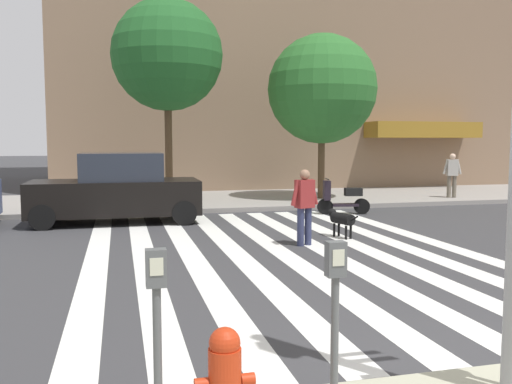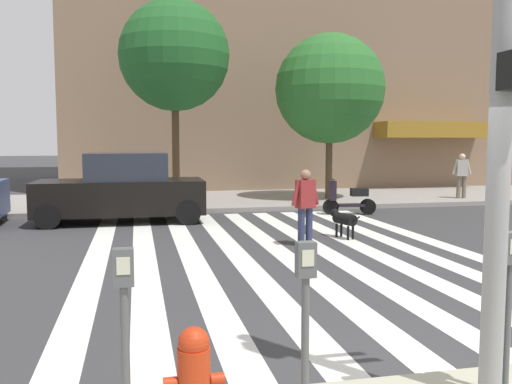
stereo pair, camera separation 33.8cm
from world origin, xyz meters
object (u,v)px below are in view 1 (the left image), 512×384
object	(u,v)px
fire_hydrant	(225,381)
street_tree_nearest	(167,55)
pedestrian_bystander	(452,173)
parked_car_behind_first	(117,190)
dog_on_leash	(341,219)
parking_meter_second_along	(335,306)
parking_meter_third_along	(157,318)
pedestrian_dog_walker	(305,203)
parked_scooter	(343,199)
street_tree_middle	(322,89)

from	to	relation	value
fire_hydrant	street_tree_nearest	bearing A→B (deg)	86.38
fire_hydrant	pedestrian_bystander	bearing A→B (deg)	51.13
parked_car_behind_first	dog_on_leash	size ratio (longest dim) A/B	4.60
parking_meter_second_along	parking_meter_third_along	distance (m)	1.29
pedestrian_dog_walker	parked_scooter	bearing A→B (deg)	57.66
fire_hydrant	parking_meter_third_along	world-z (taller)	parking_meter_third_along
street_tree_nearest	pedestrian_bystander	world-z (taller)	street_tree_nearest
parked_car_behind_first	parked_scooter	size ratio (longest dim) A/B	2.80
street_tree_middle	pedestrian_bystander	size ratio (longest dim) A/B	3.63
parked_car_behind_first	dog_on_leash	distance (m)	6.28
street_tree_middle	pedestrian_bystander	world-z (taller)	street_tree_middle
fire_hydrant	street_tree_middle	distance (m)	16.77
dog_on_leash	pedestrian_dog_walker	bearing A→B (deg)	-148.44
parked_car_behind_first	street_tree_middle	distance (m)	8.65
parked_car_behind_first	parked_scooter	bearing A→B (deg)	0.54
pedestrian_bystander	parking_meter_third_along	bearing A→B (deg)	-129.97
parked_scooter	street_tree_nearest	world-z (taller)	street_tree_nearest
parking_meter_second_along	dog_on_leash	world-z (taller)	parking_meter_second_along
parking_meter_second_along	pedestrian_bystander	size ratio (longest dim) A/B	0.83
street_tree_middle	dog_on_leash	distance (m)	8.30
parking_meter_third_along	parked_scooter	distance (m)	13.40
parking_meter_third_along	fire_hydrant	bearing A→B (deg)	3.56
street_tree_middle	parking_meter_second_along	bearing A→B (deg)	-110.66
street_tree_nearest	parked_car_behind_first	bearing A→B (deg)	-117.69
parking_meter_second_along	street_tree_middle	bearing A→B (deg)	69.34
street_tree_middle	pedestrian_dog_walker	xyz separation A→B (m)	(-3.37, -7.80, -3.19)
parking_meter_second_along	pedestrian_bystander	world-z (taller)	pedestrian_bystander
parking_meter_second_along	dog_on_leash	distance (m)	8.74
parking_meter_third_along	pedestrian_bystander	bearing A→B (deg)	50.03
pedestrian_dog_walker	dog_on_leash	bearing A→B (deg)	31.56
pedestrian_dog_walker	dog_on_leash	distance (m)	1.43
fire_hydrant	parking_meter_third_along	size ratio (longest dim) A/B	0.56
parking_meter_second_along	parking_meter_third_along	size ratio (longest dim) A/B	1.00
parked_car_behind_first	street_tree_middle	size ratio (longest dim) A/B	0.76
parking_meter_second_along	street_tree_nearest	size ratio (longest dim) A/B	0.20
parked_scooter	pedestrian_bystander	world-z (taller)	pedestrian_bystander
fire_hydrant	parked_car_behind_first	world-z (taller)	parked_car_behind_first
fire_hydrant	street_tree_middle	xyz separation A→B (m)	(6.51, 15.03, 3.60)
street_tree_nearest	street_tree_middle	distance (m)	5.65
parking_meter_second_along	dog_on_leash	size ratio (longest dim) A/B	1.37
pedestrian_dog_walker	pedestrian_bystander	distance (m)	10.60
parking_meter_second_along	pedestrian_bystander	distance (m)	17.54
street_tree_nearest	street_tree_middle	world-z (taller)	street_tree_nearest
parking_meter_third_along	dog_on_leash	bearing A→B (deg)	59.17
fire_hydrant	pedestrian_bystander	distance (m)	17.99
fire_hydrant	street_tree_middle	size ratio (longest dim) A/B	0.13
parking_meter_third_along	pedestrian_dog_walker	xyz separation A→B (m)	(3.61, 7.26, -0.10)
pedestrian_bystander	street_tree_middle	bearing A→B (deg)	167.85
parking_meter_second_along	dog_on_leash	bearing A→B (deg)	66.59
pedestrian_bystander	parked_scooter	bearing A→B (deg)	-156.68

